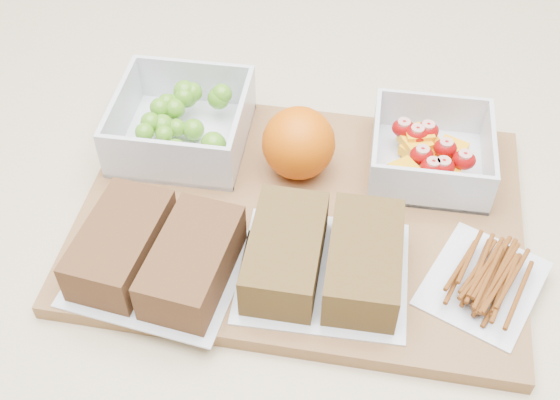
# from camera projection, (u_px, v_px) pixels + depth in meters

# --- Properties ---
(cutting_board) EXTENTS (0.43, 0.31, 0.02)m
(cutting_board) POSITION_uv_depth(u_px,v_px,m) (300.00, 216.00, 0.68)
(cutting_board) COLOR olive
(cutting_board) RESTS_ON counter
(grape_container) EXTENTS (0.13, 0.13, 0.06)m
(grape_container) POSITION_uv_depth(u_px,v_px,m) (184.00, 123.00, 0.73)
(grape_container) COLOR silver
(grape_container) RESTS_ON cutting_board
(fruit_container) EXTENTS (0.12, 0.12, 0.05)m
(fruit_container) POSITION_uv_depth(u_px,v_px,m) (430.00, 154.00, 0.70)
(fruit_container) COLOR silver
(fruit_container) RESTS_ON cutting_board
(orange) EXTENTS (0.07, 0.07, 0.07)m
(orange) POSITION_uv_depth(u_px,v_px,m) (299.00, 143.00, 0.69)
(orange) COLOR #D95A05
(orange) RESTS_ON cutting_board
(sandwich_bag_left) EXTENTS (0.16, 0.15, 0.04)m
(sandwich_bag_left) POSITION_uv_depth(u_px,v_px,m) (157.00, 254.00, 0.61)
(sandwich_bag_left) COLOR silver
(sandwich_bag_left) RESTS_ON cutting_board
(sandwich_bag_center) EXTENTS (0.15, 0.13, 0.05)m
(sandwich_bag_center) POSITION_uv_depth(u_px,v_px,m) (325.00, 257.00, 0.61)
(sandwich_bag_center) COLOR silver
(sandwich_bag_center) RESTS_ON cutting_board
(pretzel_bag) EXTENTS (0.13, 0.14, 0.02)m
(pretzel_bag) POSITION_uv_depth(u_px,v_px,m) (485.00, 276.00, 0.61)
(pretzel_bag) COLOR silver
(pretzel_bag) RESTS_ON cutting_board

